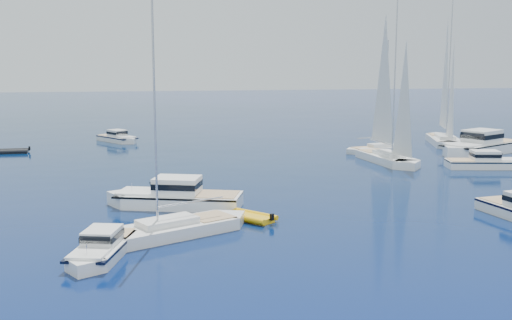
{
  "coord_description": "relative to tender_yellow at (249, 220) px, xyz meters",
  "views": [
    {
      "loc": [
        -11.88,
        -27.92,
        10.83
      ],
      "look_at": [
        -2.08,
        24.99,
        2.2
      ],
      "focal_mm": 43.52,
      "sensor_mm": 36.0,
      "label": 1
    }
  ],
  "objects": [
    {
      "name": "ground",
      "position": [
        4.83,
        -12.96,
        0.0
      ],
      "size": [
        400.0,
        400.0,
        0.0
      ],
      "primitive_type": "plane",
      "color": "navy",
      "rests_on": "ground"
    },
    {
      "name": "motor_cruiser_left",
      "position": [
        -9.44,
        -6.53,
        0.0
      ],
      "size": [
        4.32,
        8.06,
        2.02
      ],
      "primitive_type": null,
      "rotation": [
        0.0,
        0.0,
        2.87
      ],
      "color": "silver",
      "rests_on": "ground"
    },
    {
      "name": "motor_cruiser_centre",
      "position": [
        -4.79,
        4.84,
        0.0
      ],
      "size": [
        11.54,
        6.65,
        2.9
      ],
      "primitive_type": null,
      "rotation": [
        0.0,
        0.0,
        1.25
      ],
      "color": "white",
      "rests_on": "ground"
    },
    {
      "name": "motor_cruiser_far_r",
      "position": [
        27.44,
        16.15,
        0.0
      ],
      "size": [
        9.17,
        4.43,
        2.31
      ],
      "primitive_type": null,
      "rotation": [
        0.0,
        0.0,
        4.51
      ],
      "color": "silver",
      "rests_on": "ground"
    },
    {
      "name": "motor_cruiser_distant",
      "position": [
        32.16,
        25.5,
        0.0
      ],
      "size": [
        13.99,
        10.13,
        3.58
      ],
      "primitive_type": null,
      "rotation": [
        0.0,
        0.0,
        2.06
      ],
      "color": "white",
      "rests_on": "ground"
    },
    {
      "name": "motor_cruiser_horizon",
      "position": [
        -10.27,
        44.18,
        0.0
      ],
      "size": [
        6.49,
        7.89,
        2.08
      ],
      "primitive_type": null,
      "rotation": [
        0.0,
        0.0,
        3.75
      ],
      "color": "silver",
      "rests_on": "ground"
    },
    {
      "name": "sailboat_mid_l",
      "position": [
        -5.24,
        -2.87,
        0.0
      ],
      "size": [
        11.59,
        7.84,
        16.88
      ],
      "primitive_type": null,
      "rotation": [
        0.0,
        0.0,
        2.04
      ],
      "color": "silver",
      "rests_on": "ground"
    },
    {
      "name": "sailboat_centre",
      "position": [
        20.77,
        28.78,
        0.0
      ],
      "size": [
        9.65,
        4.51,
        13.74
      ],
      "primitive_type": null,
      "rotation": [
        0.0,
        0.0,
        4.94
      ],
      "color": "silver",
      "rests_on": "ground"
    },
    {
      "name": "sailboat_sails_r",
      "position": [
        18.82,
        21.52,
        0.0
      ],
      "size": [
        4.45,
        12.64,
        18.19
      ],
      "primitive_type": null,
      "rotation": [
        0.0,
        0.0,
        3.24
      ],
      "color": "white",
      "rests_on": "ground"
    },
    {
      "name": "sailboat_sails_far",
      "position": [
        32.03,
        34.15,
        0.0
      ],
      "size": [
        7.08,
        13.54,
        19.28
      ],
      "primitive_type": null,
      "rotation": [
        0.0,
        0.0,
        2.85
      ],
      "color": "silver",
      "rests_on": "ground"
    },
    {
      "name": "tender_yellow",
      "position": [
        0.0,
        0.0,
        0.0
      ],
      "size": [
        4.28,
        4.48,
        0.95
      ],
      "primitive_type": null,
      "rotation": [
        0.0,
        0.0,
        0.71
      ],
      "color": "#EDAF0D",
      "rests_on": "ground"
    },
    {
      "name": "tender_grey_far",
      "position": [
        -22.37,
        35.99,
        0.0
      ],
      "size": [
        4.14,
        2.28,
        0.95
      ],
      "primitive_type": null,
      "rotation": [
        0.0,
        0.0,
        1.59
      ],
      "color": "black",
      "rests_on": "ground"
    }
  ]
}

